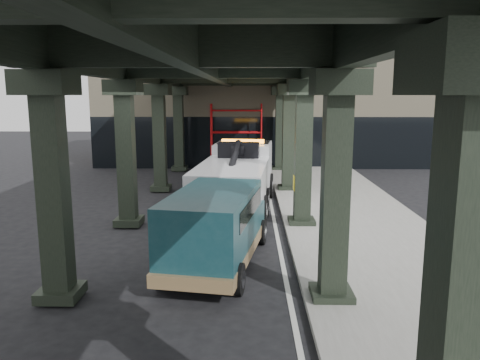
# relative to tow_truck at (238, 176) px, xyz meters

# --- Properties ---
(ground) EXTENTS (90.00, 90.00, 0.00)m
(ground) POSITION_rel_tow_truck_xyz_m (-0.33, -4.44, -1.36)
(ground) COLOR black
(ground) RESTS_ON ground
(sidewalk) EXTENTS (5.00, 40.00, 0.15)m
(sidewalk) POSITION_rel_tow_truck_xyz_m (4.17, -2.44, -1.28)
(sidewalk) COLOR gray
(sidewalk) RESTS_ON ground
(lane_stripe) EXTENTS (0.12, 38.00, 0.01)m
(lane_stripe) POSITION_rel_tow_truck_xyz_m (1.37, -2.44, -1.35)
(lane_stripe) COLOR silver
(lane_stripe) RESTS_ON ground
(viaduct) EXTENTS (7.40, 32.00, 6.40)m
(viaduct) POSITION_rel_tow_truck_xyz_m (-0.73, -2.44, 4.10)
(viaduct) COLOR black
(viaduct) RESTS_ON ground
(building) EXTENTS (22.00, 10.00, 8.00)m
(building) POSITION_rel_tow_truck_xyz_m (1.67, 15.56, 2.64)
(building) COLOR #C6B793
(building) RESTS_ON ground
(scaffolding) EXTENTS (3.08, 0.88, 4.00)m
(scaffolding) POSITION_rel_tow_truck_xyz_m (-0.33, 10.21, 0.75)
(scaffolding) COLOR red
(scaffolding) RESTS_ON ground
(tow_truck) EXTENTS (3.15, 8.66, 2.78)m
(tow_truck) POSITION_rel_tow_truck_xyz_m (0.00, 0.00, 0.00)
(tow_truck) COLOR black
(tow_truck) RESTS_ON ground
(towed_van) EXTENTS (2.78, 5.39, 2.09)m
(towed_van) POSITION_rel_tow_truck_xyz_m (-0.42, -6.30, -0.23)
(towed_van) COLOR #123941
(towed_van) RESTS_ON ground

